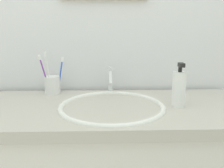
{
  "coord_description": "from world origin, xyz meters",
  "views": [
    {
      "loc": [
        -0.0,
        -0.97,
        1.21
      ],
      "look_at": [
        0.03,
        0.01,
        0.99
      ],
      "focal_mm": 38.39,
      "sensor_mm": 36.0,
      "label": 1
    }
  ],
  "objects": [
    {
      "name": "sink_basin",
      "position": [
        0.03,
        -0.02,
        0.86
      ],
      "size": [
        0.44,
        0.44,
        0.11
      ],
      "color": "white",
      "rests_on": "vanity_counter"
    },
    {
      "name": "soap_dispenser",
      "position": [
        0.31,
        -0.02,
        0.98
      ],
      "size": [
        0.05,
        0.06,
        0.18
      ],
      "color": "white",
      "rests_on": "vanity_counter"
    },
    {
      "name": "tiled_wall_back",
      "position": [
        0.0,
        0.3,
        1.2
      ],
      "size": [
        2.48,
        0.04,
        2.4
      ],
      "primitive_type": "cube",
      "color": "silver",
      "rests_on": "ground"
    },
    {
      "name": "toothbrush_cup",
      "position": [
        -0.26,
        0.2,
        0.94
      ],
      "size": [
        0.08,
        0.08,
        0.09
      ],
      "primitive_type": "cylinder",
      "color": "white",
      "rests_on": "vanity_counter"
    },
    {
      "name": "toothbrush_blue",
      "position": [
        -0.22,
        0.21,
        1.01
      ],
      "size": [
        0.04,
        0.02,
        0.18
      ],
      "color": "blue",
      "rests_on": "toothbrush_cup"
    },
    {
      "name": "toothbrush_purple",
      "position": [
        -0.29,
        0.17,
        1.01
      ],
      "size": [
        0.05,
        0.05,
        0.19
      ],
      "color": "purple",
      "rests_on": "toothbrush_cup"
    },
    {
      "name": "faucet",
      "position": [
        0.03,
        0.2,
        0.97
      ],
      "size": [
        0.02,
        0.14,
        0.13
      ],
      "color": "silver",
      "rests_on": "sink_basin"
    },
    {
      "name": "toothbrush_white",
      "position": [
        -0.27,
        0.18,
        1.02
      ],
      "size": [
        0.03,
        0.04,
        0.21
      ],
      "color": "white",
      "rests_on": "toothbrush_cup"
    }
  ]
}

